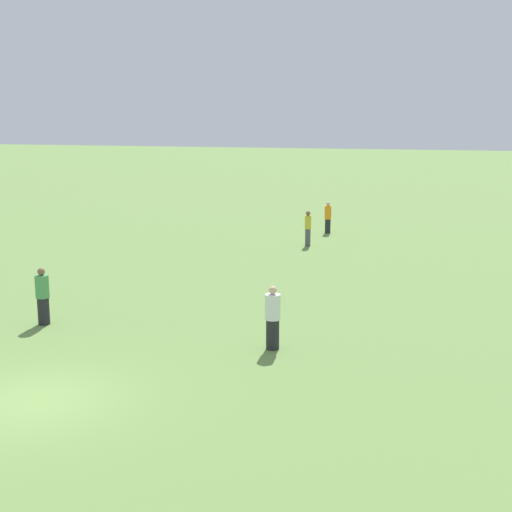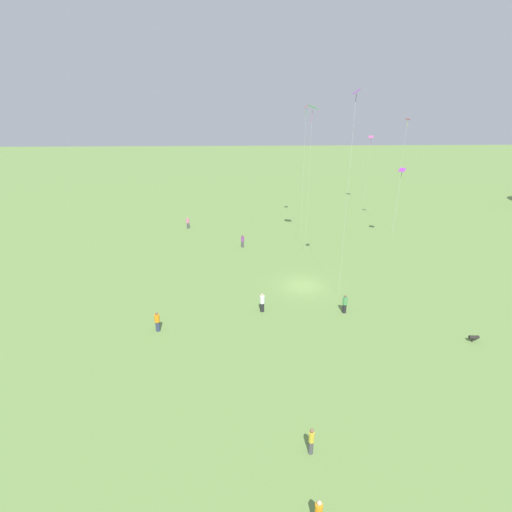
{
  "view_description": "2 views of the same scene",
  "coord_description": "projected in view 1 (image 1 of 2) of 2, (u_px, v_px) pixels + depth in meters",
  "views": [
    {
      "loc": [
        -14.07,
        -9.25,
        6.79
      ],
      "look_at": [
        7.25,
        -3.57,
        2.31
      ],
      "focal_mm": 50.0,
      "sensor_mm": 36.0,
      "label": 1
    },
    {
      "loc": [
        38.38,
        -6.25,
        19.45
      ],
      "look_at": [
        4.23,
        -5.17,
        5.32
      ],
      "focal_mm": 28.0,
      "sensor_mm": 36.0,
      "label": 2
    }
  ],
  "objects": [
    {
      "name": "person_4",
      "position": [
        308.0,
        228.0,
        36.5
      ],
      "size": [
        0.34,
        0.34,
        1.82
      ],
      "rotation": [
        0.0,
        0.0,
        4.76
      ],
      "color": "#4C4C51",
      "rests_on": "ground_plane"
    },
    {
      "name": "ground_plane",
      "position": [
        34.0,
        401.0,
        17.01
      ],
      "size": [
        240.0,
        240.0,
        0.0
      ],
      "primitive_type": "plane",
      "color": "#6B8E47"
    },
    {
      "name": "person_5",
      "position": [
        328.0,
        217.0,
        40.43
      ],
      "size": [
        0.37,
        0.37,
        1.79
      ],
      "rotation": [
        0.0,
        0.0,
        1.57
      ],
      "color": "#232328",
      "rests_on": "ground_plane"
    },
    {
      "name": "person_0",
      "position": [
        43.0,
        297.0,
        23.01
      ],
      "size": [
        0.51,
        0.51,
        1.88
      ],
      "rotation": [
        0.0,
        0.0,
        0.15
      ],
      "color": "#232328",
      "rests_on": "ground_plane"
    },
    {
      "name": "person_1",
      "position": [
        273.0,
        318.0,
        20.59
      ],
      "size": [
        0.47,
        0.47,
        1.88
      ],
      "rotation": [
        0.0,
        0.0,
        1.6
      ],
      "color": "#232328",
      "rests_on": "ground_plane"
    }
  ]
}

